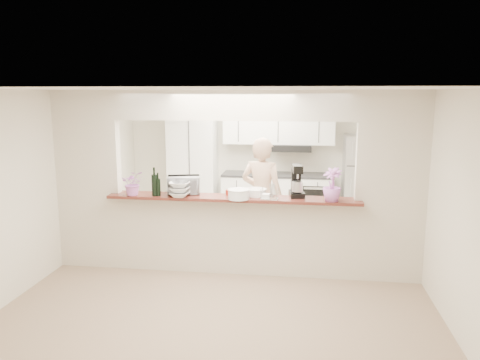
% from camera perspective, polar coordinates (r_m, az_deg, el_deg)
% --- Properties ---
extents(floor, '(6.00, 6.00, 0.00)m').
position_cam_1_polar(floor, '(6.64, -0.80, -11.15)').
color(floor, tan).
rests_on(floor, ground).
extents(tile_overlay, '(5.00, 2.90, 0.01)m').
position_cam_1_polar(tile_overlay, '(8.09, 0.84, -7.09)').
color(tile_overlay, silver).
rests_on(tile_overlay, floor).
extents(partition, '(5.00, 0.15, 2.50)m').
position_cam_1_polar(partition, '(6.25, -0.83, 1.59)').
color(partition, beige).
rests_on(partition, floor).
extents(bar_counter, '(3.40, 0.38, 1.09)m').
position_cam_1_polar(bar_counter, '(6.45, -0.82, -6.40)').
color(bar_counter, beige).
rests_on(bar_counter, floor).
extents(kitchen_cabinets, '(3.15, 0.62, 2.25)m').
position_cam_1_polar(kitchen_cabinets, '(9.02, 0.58, 1.10)').
color(kitchen_cabinets, white).
rests_on(kitchen_cabinets, floor).
extents(refrigerator, '(0.75, 0.70, 1.70)m').
position_cam_1_polar(refrigerator, '(8.97, 14.84, -0.12)').
color(refrigerator, '#B5B5BA').
rests_on(refrigerator, floor).
extents(flower_left, '(0.38, 0.36, 0.34)m').
position_cam_1_polar(flower_left, '(6.48, -12.91, -0.37)').
color(flower_left, '#C367A4').
rests_on(flower_left, bar_counter).
extents(wine_bottle_a, '(0.08, 0.08, 0.39)m').
position_cam_1_polar(wine_bottle_a, '(6.39, -10.39, -0.57)').
color(wine_bottle_a, black).
rests_on(wine_bottle_a, bar_counter).
extents(wine_bottle_b, '(0.06, 0.06, 0.32)m').
position_cam_1_polar(wine_bottle_b, '(6.38, -9.95, -0.84)').
color(wine_bottle_b, black).
rests_on(wine_bottle_b, bar_counter).
extents(toaster_oven, '(0.49, 0.39, 0.24)m').
position_cam_1_polar(toaster_oven, '(6.48, -6.89, -0.60)').
color(toaster_oven, '#9F9FA4').
rests_on(toaster_oven, bar_counter).
extents(serving_bowls, '(0.27, 0.27, 0.20)m').
position_cam_1_polar(serving_bowls, '(6.28, -7.39, -1.18)').
color(serving_bowls, white).
rests_on(serving_bowls, bar_counter).
extents(plate_stack_a, '(0.29, 0.29, 0.13)m').
position_cam_1_polar(plate_stack_a, '(6.11, -0.16, -1.73)').
color(plate_stack_a, white).
rests_on(plate_stack_a, bar_counter).
extents(plate_stack_b, '(0.28, 0.28, 0.10)m').
position_cam_1_polar(plate_stack_b, '(6.30, 2.00, -1.51)').
color(plate_stack_b, white).
rests_on(plate_stack_b, bar_counter).
extents(red_bowl, '(0.13, 0.13, 0.06)m').
position_cam_1_polar(red_bowl, '(6.40, -1.18, -1.49)').
color(red_bowl, maroon).
rests_on(red_bowl, bar_counter).
extents(tan_bowl, '(0.15, 0.15, 0.07)m').
position_cam_1_polar(tan_bowl, '(6.37, 0.63, -1.52)').
color(tan_bowl, beige).
rests_on(tan_bowl, bar_counter).
extents(utensil_caddy, '(0.24, 0.16, 0.21)m').
position_cam_1_polar(utensil_caddy, '(6.10, 3.61, -1.55)').
color(utensil_caddy, silver).
rests_on(utensil_caddy, bar_counter).
extents(stand_mixer, '(0.23, 0.32, 0.43)m').
position_cam_1_polar(stand_mixer, '(6.28, 6.93, -0.29)').
color(stand_mixer, black).
rests_on(stand_mixer, bar_counter).
extents(flower_right, '(0.32, 0.32, 0.43)m').
position_cam_1_polar(flower_right, '(6.08, 11.17, -0.56)').
color(flower_right, '#B76BC7').
rests_on(flower_right, bar_counter).
extents(person, '(0.75, 0.60, 1.80)m').
position_cam_1_polar(person, '(7.10, 2.69, -2.10)').
color(person, '#D5A98A').
rests_on(person, floor).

